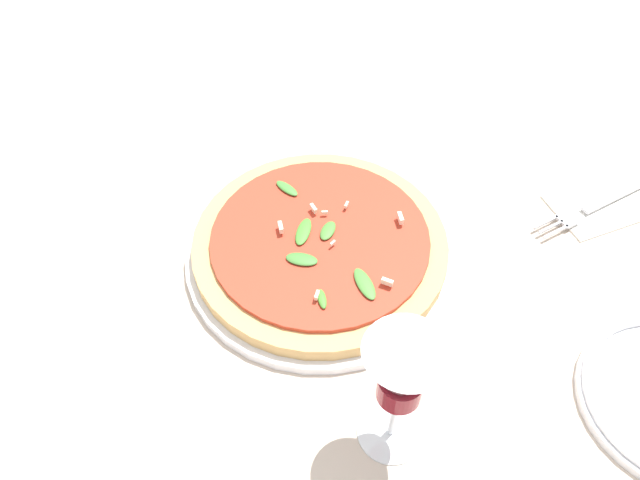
% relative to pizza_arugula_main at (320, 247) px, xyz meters
% --- Properties ---
extents(ground_plane, '(6.00, 6.00, 0.00)m').
position_rel_pizza_arugula_main_xyz_m(ground_plane, '(0.01, 0.03, -0.02)').
color(ground_plane, beige).
extents(pizza_arugula_main, '(0.32, 0.32, 0.05)m').
position_rel_pizza_arugula_main_xyz_m(pizza_arugula_main, '(0.00, 0.00, 0.00)').
color(pizza_arugula_main, white).
rests_on(pizza_arugula_main, ground_plane).
extents(wine_glass, '(0.07, 0.07, 0.15)m').
position_rel_pizza_arugula_main_xyz_m(wine_glass, '(0.04, 0.23, 0.09)').
color(wine_glass, white).
rests_on(wine_glass, ground_plane).
extents(napkin, '(0.14, 0.10, 0.01)m').
position_rel_pizza_arugula_main_xyz_m(napkin, '(-0.36, 0.10, -0.01)').
color(napkin, silver).
rests_on(napkin, ground_plane).
extents(fork, '(0.20, 0.02, 0.00)m').
position_rel_pizza_arugula_main_xyz_m(fork, '(-0.36, 0.10, -0.01)').
color(fork, silver).
rests_on(fork, ground_plane).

